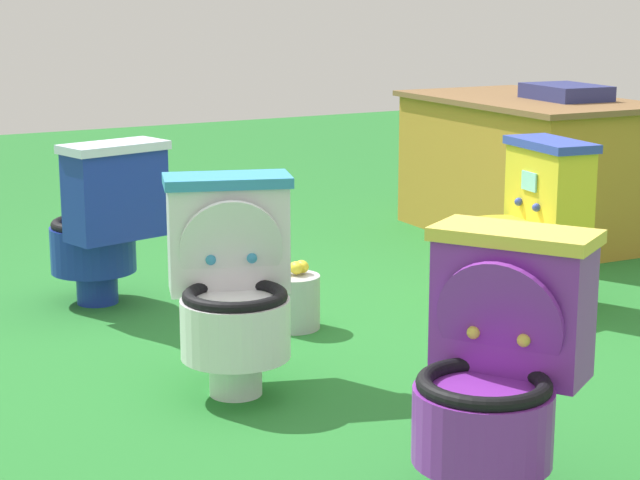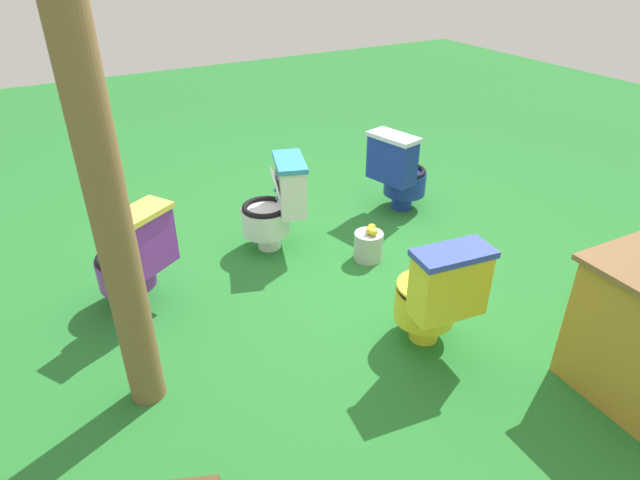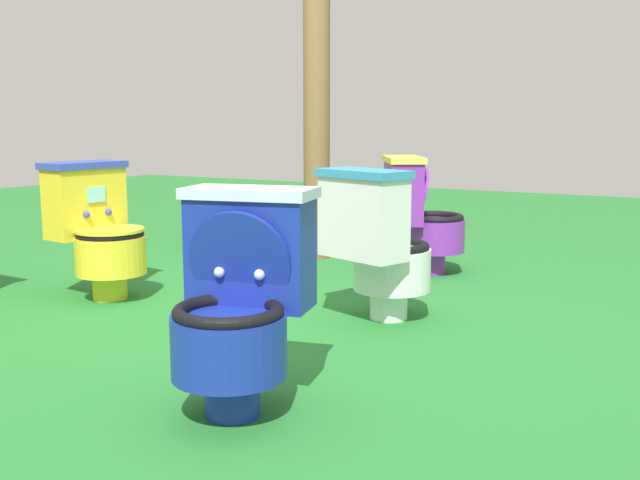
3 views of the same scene
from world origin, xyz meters
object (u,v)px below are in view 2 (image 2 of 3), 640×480
at_px(lemon_bucket, 369,245).
at_px(toilet_blue, 399,171).
at_px(toilet_white, 277,204).
at_px(toilet_purple, 133,258).
at_px(wooden_post, 113,228).
at_px(toilet_yellow, 436,294).

bearing_deg(lemon_bucket, toilet_blue, -140.57).
bearing_deg(toilet_white, toilet_blue, -68.67).
relative_size(toilet_purple, wooden_post, 0.35).
height_order(toilet_white, wooden_post, wooden_post).
relative_size(toilet_white, lemon_bucket, 2.63).
bearing_deg(wooden_post, lemon_bucket, -162.58).
height_order(toilet_purple, wooden_post, wooden_post).
bearing_deg(toilet_purple, toilet_white, -19.29).
xyz_separation_m(toilet_blue, toilet_yellow, (0.91, 1.56, -0.00)).
bearing_deg(lemon_bucket, toilet_white, -44.52).
height_order(toilet_yellow, lemon_bucket, toilet_yellow).
distance_m(toilet_white, lemon_bucket, 0.77).
height_order(toilet_blue, wooden_post, wooden_post).
bearing_deg(toilet_white, lemon_bucket, -115.75).
xyz_separation_m(toilet_white, toilet_yellow, (-0.29, 1.51, -0.00)).
height_order(toilet_purple, lemon_bucket, toilet_purple).
xyz_separation_m(toilet_purple, toilet_white, (-1.13, -0.25, 0.00)).
xyz_separation_m(toilet_purple, lemon_bucket, (-1.65, 0.26, -0.26)).
bearing_deg(wooden_post, toilet_white, -140.40).
relative_size(toilet_blue, lemon_bucket, 2.63).
bearing_deg(toilet_yellow, toilet_blue, 67.39).
bearing_deg(toilet_yellow, lemon_bucket, 84.83).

